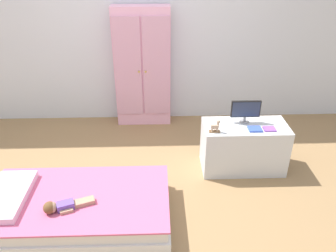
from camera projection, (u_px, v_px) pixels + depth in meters
The scene contains 11 objects.
ground_plane at pixel (133, 193), 3.18m from camera, with size 10.00×10.00×0.02m, color #99754C.
back_wall at pixel (135, 13), 3.90m from camera, with size 6.40×0.05×2.70m, color silver.
bed at pixel (79, 208), 2.81m from camera, with size 1.52×0.84×0.25m.
pillow at pixel (7, 196), 2.72m from camera, with size 0.32×0.60×0.06m, color silver.
doll at pixel (60, 206), 2.60m from camera, with size 0.38×0.20×0.10m.
wardrobe at pixel (143, 68), 4.06m from camera, with size 0.67×0.25×1.46m.
tv_stand at pixel (243, 147), 3.40m from camera, with size 0.83×0.40×0.50m, color silver.
tv_monitor at pixel (246, 110), 3.28m from camera, with size 0.29×0.10×0.23m.
rocking_horse_toy at pixel (216, 126), 3.14m from camera, with size 0.11×0.04×0.13m.
book_blue at pixel (255, 129), 3.20m from camera, with size 0.13×0.11×0.02m, color blue.
book_purple at pixel (269, 129), 3.21m from camera, with size 0.11×0.10×0.01m, color #8E51B2.
Camera 1 is at (0.25, -2.48, 2.09)m, focal length 35.74 mm.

